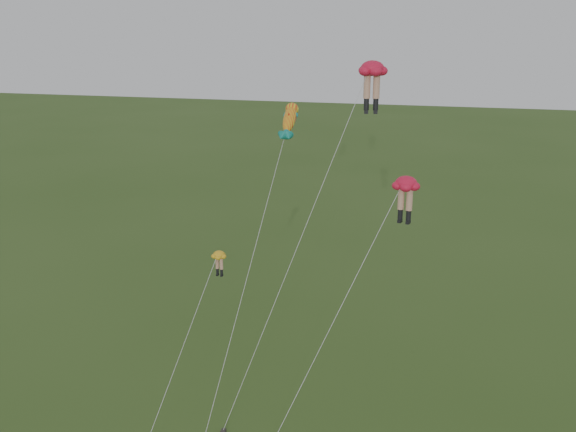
# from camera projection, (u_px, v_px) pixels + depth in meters

# --- Properties ---
(legs_kite_red_high) EXTENTS (8.18, 8.09, 20.74)m
(legs_kite_red_high) POSITION_uv_depth(u_px,v_px,m) (371.00, 76.00, 35.99)
(legs_kite_red_high) COLOR red
(legs_kite_red_high) RESTS_ON ground
(legs_kite_red_mid) EXTENTS (7.55, 9.54, 14.72)m
(legs_kite_red_mid) POSITION_uv_depth(u_px,v_px,m) (404.00, 190.00, 35.24)
(legs_kite_red_mid) COLOR red
(legs_kite_red_mid) RESTS_ON ground
(legs_kite_yellow) EXTENTS (2.11, 10.35, 9.07)m
(legs_kite_yellow) POSITION_uv_depth(u_px,v_px,m) (216.00, 265.00, 39.87)
(legs_kite_yellow) COLOR gold
(legs_kite_yellow) RESTS_ON ground
(fish_kite) EXTENTS (2.51, 14.93, 17.95)m
(fish_kite) POSITION_uv_depth(u_px,v_px,m) (289.00, 120.00, 41.16)
(fish_kite) COLOR yellow
(fish_kite) RESTS_ON ground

